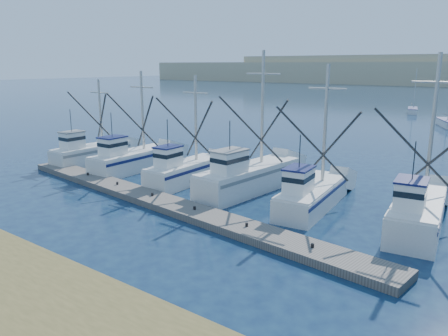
# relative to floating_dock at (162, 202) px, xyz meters

# --- Properties ---
(ground) EXTENTS (500.00, 500.00, 0.00)m
(ground) POSITION_rel_floating_dock_xyz_m (5.82, -5.29, -0.21)
(ground) COLOR #0D1C3B
(ground) RESTS_ON ground
(floating_dock) EXTENTS (30.95, 5.51, 0.41)m
(floating_dock) POSITION_rel_floating_dock_xyz_m (0.00, 0.00, 0.00)
(floating_dock) COLOR #68635D
(floating_dock) RESTS_ON ground
(trawler_fleet) EXTENTS (30.53, 9.37, 9.67)m
(trawler_fleet) POSITION_rel_floating_dock_xyz_m (0.43, 5.10, 0.81)
(trawler_fleet) COLOR silver
(trawler_fleet) RESTS_ON ground
(sailboat_near) EXTENTS (4.26, 6.70, 8.10)m
(sailboat_near) POSITION_rel_floating_dock_xyz_m (7.21, 50.89, 0.29)
(sailboat_near) COLOR silver
(sailboat_near) RESTS_ON ground
(sailboat_far) EXTENTS (2.96, 6.31, 8.10)m
(sailboat_far) POSITION_rel_floating_dock_xyz_m (-1.32, 66.31, 0.29)
(sailboat_far) COLOR silver
(sailboat_far) RESTS_ON ground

